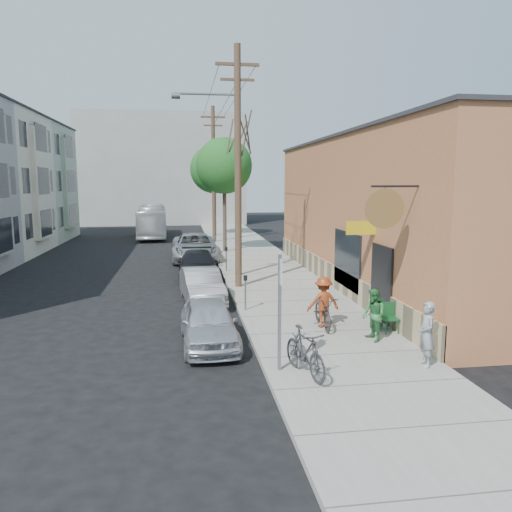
{
  "coord_description": "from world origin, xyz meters",
  "views": [
    {
      "loc": [
        0.15,
        -16.09,
        4.61
      ],
      "look_at": [
        3.18,
        4.66,
        1.5
      ],
      "focal_mm": 35.0,
      "sensor_mm": 36.0,
      "label": 1
    }
  ],
  "objects": [
    {
      "name": "car_2",
      "position": [
        0.8,
        7.7,
        0.66
      ],
      "size": [
        1.85,
        4.56,
        1.32
      ],
      "primitive_type": "imported",
      "rotation": [
        0.0,
        0.0,
        -0.0
      ],
      "color": "black",
      "rests_on": "ground"
    },
    {
      "name": "cafe_building",
      "position": [
        8.99,
        4.99,
        3.3
      ],
      "size": [
        6.6,
        20.2,
        6.61
      ],
      "color": "#A8653E",
      "rests_on": "ground"
    },
    {
      "name": "tree_leafy_far",
      "position": [
        2.8,
        26.34,
        5.68
      ],
      "size": [
        4.05,
        4.05,
        7.56
      ],
      "color": "#44392C",
      "rests_on": "sidewalk"
    },
    {
      "name": "bus",
      "position": [
        -2.47,
        26.89,
        1.34
      ],
      "size": [
        2.61,
        9.67,
        2.67
      ],
      "primitive_type": "imported",
      "rotation": [
        0.0,
        0.0,
        0.04
      ],
      "color": "white",
      "rests_on": "ground"
    },
    {
      "name": "sidewalk",
      "position": [
        4.25,
        11.0,
        0.07
      ],
      "size": [
        4.5,
        58.0,
        0.15
      ],
      "primitive_type": "cube",
      "color": "gray",
      "rests_on": "ground"
    },
    {
      "name": "patio_chair_a",
      "position": [
        6.01,
        -1.99,
        0.59
      ],
      "size": [
        0.6,
        0.6,
        0.88
      ],
      "primitive_type": null,
      "rotation": [
        0.0,
        0.0,
        0.23
      ],
      "color": "#12431E",
      "rests_on": "sidewalk"
    },
    {
      "name": "parked_bike_b",
      "position": [
        2.94,
        -4.26,
        0.57
      ],
      "size": [
        0.82,
        1.67,
        0.84
      ],
      "primitive_type": "imported",
      "rotation": [
        0.0,
        0.0,
        -0.17
      ],
      "color": "gray",
      "rests_on": "sidewalk"
    },
    {
      "name": "patio_chair_b",
      "position": [
        6.19,
        -2.39,
        0.59
      ],
      "size": [
        0.52,
        0.52,
        0.88
      ],
      "primitive_type": null,
      "rotation": [
        0.0,
        0.0,
        -0.04
      ],
      "color": "#12431E",
      "rests_on": "sidewalk"
    },
    {
      "name": "utility_pole_far",
      "position": [
        2.45,
        21.66,
        5.34
      ],
      "size": [
        1.8,
        0.28,
        10.0
      ],
      "color": "#503A28",
      "rests_on": "sidewalk"
    },
    {
      "name": "sign_post",
      "position": [
        2.35,
        -4.86,
        1.83
      ],
      "size": [
        0.07,
        0.45,
        2.8
      ],
      "color": "slate",
      "rests_on": "sidewalk"
    },
    {
      "name": "cyclist_bike",
      "position": [
        4.38,
        -1.52,
        0.65
      ],
      "size": [
        0.74,
        1.93,
        1.0
      ],
      "primitive_type": "imported",
      "rotation": [
        0.0,
        0.0,
        -0.04
      ],
      "color": "black",
      "rests_on": "sidewalk"
    },
    {
      "name": "ground",
      "position": [
        0.0,
        0.0,
        0.0
      ],
      "size": [
        120.0,
        120.0,
        0.0
      ],
      "primitive_type": "plane",
      "color": "black"
    },
    {
      "name": "utility_pole_near",
      "position": [
        2.39,
        4.94,
        5.41
      ],
      "size": [
        3.57,
        0.28,
        10.0
      ],
      "color": "#503A28",
      "rests_on": "sidewalk"
    },
    {
      "name": "patron_green",
      "position": [
        5.4,
        -3.06,
        0.9
      ],
      "size": [
        0.66,
        0.8,
        1.5
      ],
      "primitive_type": "imported",
      "rotation": [
        0.0,
        0.0,
        -1.44
      ],
      "color": "#2C6F38",
      "rests_on": "sidewalk"
    },
    {
      "name": "end_cap_building",
      "position": [
        -2.0,
        42.0,
        6.0
      ],
      "size": [
        18.0,
        8.0,
        12.0
      ],
      "primitive_type": "cube",
      "color": "#979793",
      "rests_on": "ground"
    },
    {
      "name": "tree_bare",
      "position": [
        2.8,
        7.69,
        3.22
      ],
      "size": [
        0.24,
        0.24,
        6.13
      ],
      "color": "#44392C",
      "rests_on": "sidewalk"
    },
    {
      "name": "cyclist",
      "position": [
        4.38,
        -1.52,
        0.94
      ],
      "size": [
        1.07,
        0.67,
        1.58
      ],
      "primitive_type": "imported",
      "rotation": [
        0.0,
        0.0,
        3.22
      ],
      "color": "maroon",
      "rests_on": "sidewalk"
    },
    {
      "name": "parking_meter_near",
      "position": [
        2.25,
        0.88,
        0.98
      ],
      "size": [
        0.14,
        0.14,
        1.24
      ],
      "color": "slate",
      "rests_on": "sidewalk"
    },
    {
      "name": "car_0",
      "position": [
        0.8,
        -2.32,
        0.65
      ],
      "size": [
        1.67,
        3.88,
        1.3
      ],
      "primitive_type": "imported",
      "rotation": [
        0.0,
        0.0,
        0.03
      ],
      "color": "silver",
      "rests_on": "ground"
    },
    {
      "name": "car_1",
      "position": [
        0.8,
        2.87,
        0.65
      ],
      "size": [
        1.78,
        4.07,
        1.3
      ],
      "primitive_type": "imported",
      "rotation": [
        0.0,
        0.0,
        0.1
      ],
      "color": "#94959B",
      "rests_on": "ground"
    },
    {
      "name": "tree_leafy_mid",
      "position": [
        2.8,
        16.16,
        5.64
      ],
      "size": [
        3.59,
        3.59,
        7.3
      ],
      "color": "#44392C",
      "rests_on": "sidewalk"
    },
    {
      "name": "parked_bike_a",
      "position": [
        2.88,
        -5.27,
        0.71
      ],
      "size": [
        0.98,
        1.94,
        1.12
      ],
      "primitive_type": "imported",
      "rotation": [
        0.0,
        0.0,
        0.26
      ],
      "color": "black",
      "rests_on": "sidewalk"
    },
    {
      "name": "parking_meter_far",
      "position": [
        2.25,
        8.68,
        0.98
      ],
      "size": [
        0.14,
        0.14,
        1.24
      ],
      "color": "slate",
      "rests_on": "sidewalk"
    },
    {
      "name": "car_3",
      "position": [
        0.8,
        13.36,
        0.8
      ],
      "size": [
        2.72,
        5.79,
        1.6
      ],
      "primitive_type": "imported",
      "rotation": [
        0.0,
        0.0,
        0.01
      ],
      "color": "#ADAFB5",
      "rests_on": "ground"
    },
    {
      "name": "patron_grey",
      "position": [
        5.94,
        -5.12,
        0.95
      ],
      "size": [
        0.44,
        0.62,
        1.61
      ],
      "primitive_type": "imported",
      "rotation": [
        0.0,
        0.0,
        -1.67
      ],
      "color": "gray",
      "rests_on": "sidewalk"
    }
  ]
}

